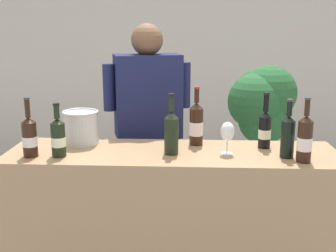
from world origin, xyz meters
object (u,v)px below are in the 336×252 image
wine_bottle_1 (30,137)px  potted_shrub (261,114)px  ice_bucket (81,127)px  person_server (148,146)px  wine_bottle_4 (265,128)px  wine_bottle_0 (196,124)px  wine_glass (227,132)px  wine_bottle_2 (288,135)px  wine_bottle_6 (305,139)px  wine_bottle_3 (171,131)px  wine_bottle_5 (58,137)px

wine_bottle_1 → potted_shrub: 1.97m
ice_bucket → person_server: (0.37, 0.40, -0.23)m
wine_bottle_1 → wine_bottle_4: 1.33m
wine_bottle_0 → wine_bottle_1: bearing=-162.7°
wine_bottle_1 → wine_glass: size_ratio=1.79×
wine_bottle_2 → wine_bottle_1: bearing=-177.8°
wine_bottle_1 → wine_bottle_2: size_ratio=1.02×
wine_bottle_6 → wine_bottle_3: bearing=171.3°
wine_bottle_1 → wine_bottle_2: wine_bottle_1 is taller
wine_bottle_0 → wine_bottle_5: size_ratio=1.18×
wine_bottle_1 → wine_bottle_5: (0.16, 0.01, -0.00)m
wine_bottle_2 → wine_bottle_5: bearing=-178.0°
wine_bottle_3 → wine_glass: wine_bottle_3 is taller
wine_glass → potted_shrub: bearing=72.2°
wine_bottle_6 → wine_bottle_2: bearing=133.1°
potted_shrub → wine_bottle_1: bearing=-138.3°
person_server → potted_shrub: 1.10m
wine_bottle_5 → wine_glass: 0.93m
wine_bottle_3 → person_server: person_server is taller
wine_bottle_3 → wine_glass: 0.31m
wine_bottle_6 → potted_shrub: (-0.00, 1.33, -0.15)m
wine_bottle_1 → wine_bottle_5: bearing=3.2°
wine_glass → ice_bucket: ice_bucket is taller
person_server → potted_shrub: (0.89, 0.64, 0.10)m
wine_bottle_3 → person_server: bearing=107.7°
wine_bottle_2 → wine_glass: wine_bottle_2 is taller
wine_bottle_3 → wine_bottle_2: bearing=-2.9°
wine_bottle_1 → potted_shrub: bearing=41.7°
wine_bottle_2 → ice_bucket: 1.20m
wine_bottle_3 → wine_bottle_5: size_ratio=1.15×
wine_bottle_1 → person_server: bearing=49.0°
wine_glass → potted_shrub: 1.28m
person_server → ice_bucket: bearing=-132.3°
wine_bottle_4 → wine_bottle_6: wine_bottle_6 is taller
wine_bottle_6 → wine_glass: wine_bottle_6 is taller
wine_bottle_0 → potted_shrub: (0.56, 1.03, -0.15)m
wine_bottle_4 → ice_bucket: bearing=178.4°
wine_bottle_0 → wine_bottle_3: 0.24m
wine_bottle_0 → wine_bottle_1: (-0.91, -0.28, -0.01)m
wine_bottle_5 → wine_bottle_6: size_ratio=0.86×
wine_glass → wine_bottle_5: bearing=-174.5°
potted_shrub → person_server: bearing=-144.1°
wine_glass → person_server: size_ratio=0.11×
wine_bottle_2 → wine_bottle_4: size_ratio=0.98×
person_server → wine_bottle_6: bearing=-37.9°
potted_shrub → wine_bottle_4: bearing=-98.5°
wine_bottle_5 → ice_bucket: bearing=76.8°
wine_bottle_0 → wine_glass: wine_bottle_0 is taller
wine_bottle_2 → wine_bottle_3: wine_bottle_3 is taller
wine_bottle_6 → ice_bucket: size_ratio=1.58×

